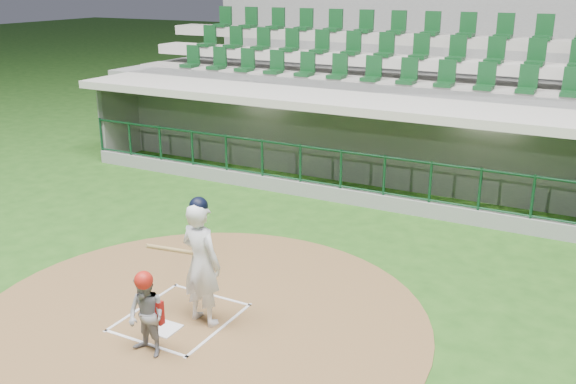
% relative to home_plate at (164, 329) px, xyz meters
% --- Properties ---
extents(ground, '(120.00, 120.00, 0.00)m').
position_rel_home_plate_xyz_m(ground, '(0.00, 0.70, -0.02)').
color(ground, '#204D16').
rests_on(ground, ground).
extents(dirt_circle, '(7.20, 7.20, 0.01)m').
position_rel_home_plate_xyz_m(dirt_circle, '(0.30, 0.50, -0.02)').
color(dirt_circle, brown).
rests_on(dirt_circle, ground).
extents(home_plate, '(0.43, 0.43, 0.02)m').
position_rel_home_plate_xyz_m(home_plate, '(0.00, 0.00, 0.00)').
color(home_plate, white).
rests_on(home_plate, dirt_circle).
extents(batter_box_chalk, '(1.55, 1.80, 0.01)m').
position_rel_home_plate_xyz_m(batter_box_chalk, '(0.00, 0.40, -0.00)').
color(batter_box_chalk, silver).
rests_on(batter_box_chalk, ground).
extents(dugout_structure, '(16.40, 3.70, 3.00)m').
position_rel_home_plate_xyz_m(dugout_structure, '(0.07, 8.53, 0.94)').
color(dugout_structure, gray).
rests_on(dugout_structure, ground).
extents(seating_deck, '(17.00, 6.72, 5.15)m').
position_rel_home_plate_xyz_m(seating_deck, '(0.00, 11.61, 1.40)').
color(seating_deck, gray).
rests_on(seating_deck, ground).
extents(batter, '(0.93, 0.93, 2.04)m').
position_rel_home_plate_xyz_m(batter, '(0.38, 0.49, 1.00)').
color(batter, white).
rests_on(batter, dirt_circle).
extents(catcher, '(0.64, 0.53, 1.28)m').
position_rel_home_plate_xyz_m(catcher, '(0.23, -0.63, 0.62)').
color(catcher, gray).
rests_on(catcher, dirt_circle).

